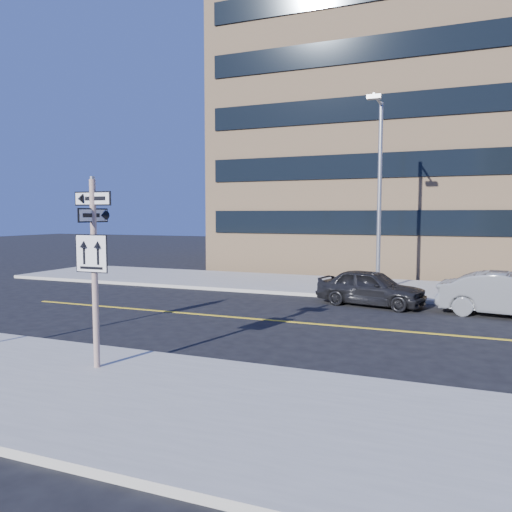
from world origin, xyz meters
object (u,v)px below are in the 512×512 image
at_px(sign_pole, 94,261).
at_px(streetlight_a, 379,183).
at_px(parked_car_a, 371,287).
at_px(parked_car_b, 509,295).

distance_m(sign_pole, streetlight_a, 14.05).
bearing_deg(parked_car_a, sign_pole, 170.28).
height_order(parked_car_a, streetlight_a, streetlight_a).
xyz_separation_m(parked_car_b, streetlight_a, (-4.81, 3.31, 4.02)).
bearing_deg(streetlight_a, parked_car_a, -86.38).
bearing_deg(streetlight_a, sign_pole, -106.77).
height_order(parked_car_b, streetlight_a, streetlight_a).
distance_m(parked_car_a, streetlight_a, 4.99).
bearing_deg(parked_car_b, parked_car_a, 92.81).
bearing_deg(parked_car_b, sign_pole, 146.48).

